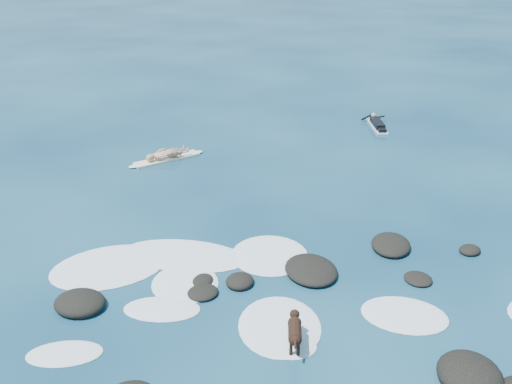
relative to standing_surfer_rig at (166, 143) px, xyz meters
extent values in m
plane|color=#0A2642|center=(3.67, -9.46, -0.74)|extent=(160.00, 160.00, 0.00)
ellipsoid|color=black|center=(6.78, -9.73, -0.69)|extent=(1.01, 1.02, 0.19)
ellipsoid|color=black|center=(1.02, -9.06, -0.69)|extent=(0.74, 0.83, 0.21)
ellipsoid|color=black|center=(6.65, -7.96, -0.65)|extent=(1.57, 1.75, 0.38)
ellipsoid|color=black|center=(8.86, -8.52, -0.68)|extent=(0.87, 0.82, 0.25)
ellipsoid|color=black|center=(1.99, -9.25, -0.66)|extent=(1.01, 1.04, 0.33)
ellipsoid|color=black|center=(0.99, -9.60, -0.69)|extent=(1.06, 1.03, 0.23)
ellipsoid|color=black|center=(6.38, -13.45, -0.59)|extent=(1.58, 1.67, 0.61)
ellipsoid|color=black|center=(4.00, -8.99, -0.65)|extent=(1.69, 1.89, 0.39)
ellipsoid|color=black|center=(-2.09, -9.73, -0.63)|extent=(1.71, 1.63, 0.47)
ellipsoid|color=white|center=(0.55, -7.60, -0.73)|extent=(4.11, 2.90, 0.12)
ellipsoid|color=white|center=(-0.05, -10.11, -0.73)|extent=(2.11, 1.40, 0.12)
ellipsoid|color=white|center=(-2.19, -11.48, -0.73)|extent=(1.75, 0.97, 0.12)
ellipsoid|color=white|center=(5.86, -11.14, -0.73)|extent=(2.55, 2.21, 0.12)
ellipsoid|color=white|center=(3.01, -7.91, -0.73)|extent=(2.51, 2.57, 0.12)
ellipsoid|color=white|center=(0.54, -9.05, -0.73)|extent=(1.98, 2.09, 0.12)
ellipsoid|color=white|center=(2.75, -11.15, -0.73)|extent=(2.17, 2.53, 0.12)
ellipsoid|color=white|center=(-1.56, -7.92, -0.73)|extent=(3.72, 3.01, 0.12)
ellipsoid|color=white|center=(2.93, -11.92, -0.73)|extent=(1.10, 0.90, 0.12)
cube|color=#FFEFCB|center=(0.00, 0.00, -0.69)|extent=(2.72, 1.71, 0.09)
ellipsoid|color=#FFEFCB|center=(1.24, 0.60, -0.69)|extent=(0.63, 0.52, 0.10)
ellipsoid|color=#FFEFCB|center=(-1.24, -0.60, -0.69)|extent=(0.63, 0.52, 0.10)
imported|color=tan|center=(0.00, 0.00, 0.25)|extent=(0.67, 0.77, 1.79)
cube|color=white|center=(9.88, 2.90, -0.69)|extent=(0.73, 2.35, 0.08)
ellipsoid|color=white|center=(9.98, 4.05, -0.69)|extent=(0.32, 0.53, 0.09)
cube|color=black|center=(9.88, 2.90, -0.53)|extent=(0.54, 1.45, 0.23)
sphere|color=tan|center=(9.95, 3.71, -0.41)|extent=(0.26, 0.26, 0.24)
cylinder|color=black|center=(9.67, 3.89, -0.54)|extent=(0.58, 0.27, 0.26)
cylinder|color=black|center=(10.26, 3.84, -0.54)|extent=(0.56, 0.36, 0.26)
cube|color=black|center=(9.81, 2.11, -0.57)|extent=(0.41, 0.61, 0.15)
cylinder|color=black|center=(2.93, -12.02, -0.21)|extent=(0.41, 0.67, 0.30)
sphere|color=black|center=(2.98, -11.74, -0.21)|extent=(0.37, 0.37, 0.32)
sphere|color=black|center=(2.88, -12.30, -0.21)|extent=(0.33, 0.33, 0.29)
sphere|color=black|center=(3.01, -11.57, -0.11)|extent=(0.26, 0.26, 0.23)
cone|color=black|center=(3.03, -11.43, -0.12)|extent=(0.14, 0.16, 0.12)
cone|color=black|center=(2.95, -11.57, -0.02)|extent=(0.12, 0.09, 0.11)
cone|color=black|center=(3.07, -11.59, -0.02)|extent=(0.12, 0.09, 0.11)
cylinder|color=black|center=(2.89, -11.79, -0.54)|extent=(0.09, 0.09, 0.41)
cylinder|color=black|center=(3.05, -11.82, -0.54)|extent=(0.09, 0.09, 0.41)
cylinder|color=black|center=(2.81, -12.22, -0.54)|extent=(0.09, 0.09, 0.41)
cylinder|color=black|center=(2.97, -12.25, -0.54)|extent=(0.09, 0.09, 0.41)
cylinder|color=black|center=(2.85, -12.43, -0.16)|extent=(0.11, 0.30, 0.18)
camera|label=1|loc=(0.72, -21.95, 7.92)|focal=40.00mm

